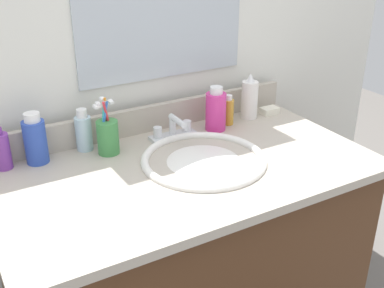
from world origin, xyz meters
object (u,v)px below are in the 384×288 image
(bottle_cream_purple, at_px, (2,151))
(soap_bar, at_px, (270,111))
(bottle_oil_amber, at_px, (229,111))
(bottle_shampoo_blue, at_px, (35,140))
(cup_green, at_px, (108,136))
(bottle_soap_pink, at_px, (216,110))
(bottle_lotion_white, at_px, (249,99))
(bottle_gel_clear, at_px, (84,132))
(faucet, at_px, (173,130))

(bottle_cream_purple, bearing_deg, soap_bar, -2.59)
(bottle_oil_amber, xyz_separation_m, soap_bar, (0.19, 0.01, -0.04))
(bottle_shampoo_blue, xyz_separation_m, cup_green, (0.21, -0.05, -0.01))
(bottle_cream_purple, relative_size, cup_green, 0.71)
(bottle_soap_pink, distance_m, bottle_lotion_white, 0.17)
(bottle_shampoo_blue, relative_size, bottle_cream_purple, 1.22)
(cup_green, bearing_deg, bottle_gel_clear, 132.53)
(faucet, distance_m, bottle_lotion_white, 0.33)
(soap_bar, bearing_deg, bottle_lotion_white, 174.47)
(bottle_gel_clear, xyz_separation_m, soap_bar, (0.70, -0.05, -0.05))
(faucet, bearing_deg, bottle_lotion_white, 4.19)
(bottle_cream_purple, bearing_deg, bottle_oil_amber, -3.72)
(soap_bar, bearing_deg, cup_green, -178.81)
(bottle_oil_amber, distance_m, bottle_soap_pink, 0.07)
(bottle_lotion_white, distance_m, bottle_cream_purple, 0.85)
(bottle_gel_clear, height_order, soap_bar, bottle_gel_clear)
(bottle_lotion_white, height_order, bottle_cream_purple, bottle_lotion_white)
(bottle_lotion_white, xyz_separation_m, soap_bar, (0.09, -0.01, -0.06))
(bottle_shampoo_blue, bearing_deg, bottle_lotion_white, -1.84)
(bottle_oil_amber, height_order, bottle_soap_pink, bottle_soap_pink)
(bottle_shampoo_blue, relative_size, bottle_gel_clear, 1.16)
(bottle_shampoo_blue, xyz_separation_m, bottle_gel_clear, (0.15, 0.01, -0.01))
(bottle_soap_pink, relative_size, bottle_cream_purple, 1.20)
(faucet, relative_size, bottle_shampoo_blue, 1.02)
(bottle_soap_pink, distance_m, soap_bar, 0.26)
(bottle_gel_clear, relative_size, bottle_cream_purple, 1.06)
(bottle_cream_purple, height_order, soap_bar, bottle_cream_purple)
(bottle_soap_pink, bearing_deg, cup_green, 178.57)
(bottle_shampoo_blue, bearing_deg, bottle_soap_pink, -5.39)
(faucet, relative_size, soap_bar, 2.50)
(bottle_cream_purple, distance_m, soap_bar, 0.94)
(bottle_oil_amber, xyz_separation_m, bottle_soap_pink, (-0.06, -0.02, 0.02))
(bottle_gel_clear, bearing_deg, bottle_cream_purple, -178.94)
(cup_green, xyz_separation_m, soap_bar, (0.64, 0.01, -0.05))
(bottle_shampoo_blue, xyz_separation_m, bottle_cream_purple, (-0.10, 0.01, -0.02))
(bottle_oil_amber, relative_size, cup_green, 0.60)
(bottle_shampoo_blue, height_order, bottle_gel_clear, bottle_shampoo_blue)
(bottle_gel_clear, bearing_deg, bottle_shampoo_blue, -174.60)
(faucet, xyz_separation_m, bottle_lotion_white, (0.32, 0.02, 0.05))
(faucet, bearing_deg, bottle_oil_amber, 2.25)
(bottle_soap_pink, height_order, bottle_cream_purple, bottle_soap_pink)
(bottle_oil_amber, xyz_separation_m, bottle_lotion_white, (0.10, 0.01, 0.02))
(bottle_gel_clear, bearing_deg, soap_bar, -3.88)
(bottle_cream_purple, bearing_deg, bottle_shampoo_blue, -5.80)
(bottle_lotion_white, bearing_deg, soap_bar, -5.53)
(bottle_gel_clear, bearing_deg, cup_green, -47.47)
(bottle_shampoo_blue, height_order, soap_bar, bottle_shampoo_blue)
(faucet, distance_m, bottle_soap_pink, 0.17)
(faucet, relative_size, bottle_gel_clear, 1.18)
(bottle_shampoo_blue, relative_size, cup_green, 0.87)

